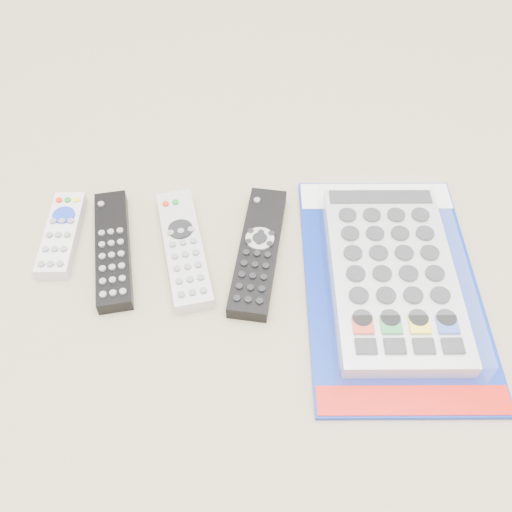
{
  "coord_description": "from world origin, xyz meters",
  "views": [
    {
      "loc": [
        0.03,
        -0.49,
        0.61
      ],
      "look_at": [
        0.04,
        -0.02,
        0.01
      ],
      "focal_mm": 40.0,
      "sensor_mm": 36.0,
      "label": 1
    }
  ],
  "objects_px": {
    "remote_slim_black": "(113,249)",
    "remote_large_black": "(258,251)",
    "remote_silver_dvd": "(184,248)",
    "remote_small_grey": "(62,234)",
    "jumbo_remote_packaged": "(393,272)"
  },
  "relations": [
    {
      "from": "remote_large_black",
      "to": "remote_small_grey",
      "type": "bearing_deg",
      "value": -177.79
    },
    {
      "from": "remote_small_grey",
      "to": "remote_large_black",
      "type": "relative_size",
      "value": 0.66
    },
    {
      "from": "remote_large_black",
      "to": "jumbo_remote_packaged",
      "type": "relative_size",
      "value": 0.59
    },
    {
      "from": "remote_slim_black",
      "to": "jumbo_remote_packaged",
      "type": "xyz_separation_m",
      "value": [
        0.37,
        -0.06,
        0.01
      ]
    },
    {
      "from": "remote_small_grey",
      "to": "remote_slim_black",
      "type": "distance_m",
      "value": 0.08
    },
    {
      "from": "remote_slim_black",
      "to": "remote_silver_dvd",
      "type": "relative_size",
      "value": 0.98
    },
    {
      "from": "remote_silver_dvd",
      "to": "remote_large_black",
      "type": "height_order",
      "value": "same"
    },
    {
      "from": "remote_small_grey",
      "to": "remote_silver_dvd",
      "type": "xyz_separation_m",
      "value": [
        0.17,
        -0.03,
        0.0
      ]
    },
    {
      "from": "remote_large_black",
      "to": "remote_slim_black",
      "type": "bearing_deg",
      "value": -172.55
    },
    {
      "from": "remote_slim_black",
      "to": "remote_large_black",
      "type": "xyz_separation_m",
      "value": [
        0.2,
        -0.01,
        0.0
      ]
    },
    {
      "from": "remote_small_grey",
      "to": "jumbo_remote_packaged",
      "type": "xyz_separation_m",
      "value": [
        0.44,
        -0.08,
        0.01
      ]
    },
    {
      "from": "remote_small_grey",
      "to": "remote_large_black",
      "type": "distance_m",
      "value": 0.27
    },
    {
      "from": "remote_silver_dvd",
      "to": "jumbo_remote_packaged",
      "type": "distance_m",
      "value": 0.28
    },
    {
      "from": "remote_silver_dvd",
      "to": "jumbo_remote_packaged",
      "type": "xyz_separation_m",
      "value": [
        0.27,
        -0.05,
        0.01
      ]
    },
    {
      "from": "remote_slim_black",
      "to": "remote_large_black",
      "type": "relative_size",
      "value": 0.92
    }
  ]
}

